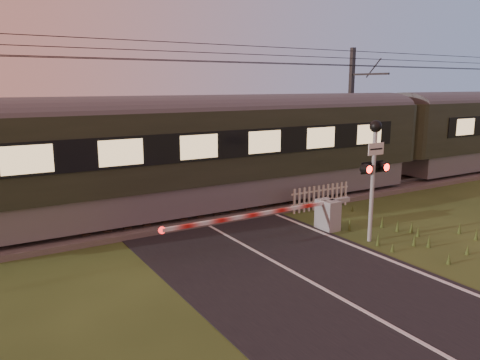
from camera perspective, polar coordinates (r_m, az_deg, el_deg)
ground at (r=12.05m, az=7.06°, el=-11.47°), size 160.00×160.00×0.00m
road at (r=11.89m, az=7.84°, el=-11.77°), size 6.00×140.00×0.03m
track_bed at (r=17.31m, az=-6.33°, el=-4.03°), size 140.00×3.40×0.39m
overhead_wires at (r=16.71m, az=-6.78°, el=15.01°), size 120.00×0.62×0.62m
train at (r=23.42m, az=18.27°, el=5.07°), size 42.98×2.96×4.01m
boom_gate at (r=15.42m, az=9.64°, el=-4.15°), size 6.78×0.76×1.02m
crossing_signal at (r=14.36m, az=16.02°, el=2.44°), size 0.94×0.37×3.68m
picket_fence at (r=18.13m, az=9.82°, el=-2.07°), size 2.77×0.08×0.94m
catenary_mast at (r=24.37m, az=13.42°, el=8.14°), size 0.20×2.45×6.48m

